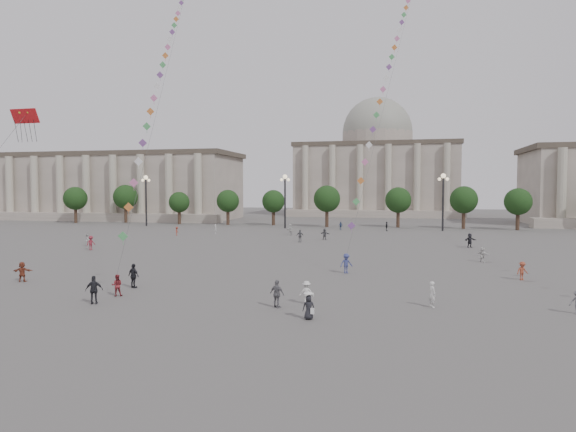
# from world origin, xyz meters

# --- Properties ---
(ground) EXTENTS (360.00, 360.00, 0.00)m
(ground) POSITION_xyz_m (0.00, 0.00, 0.00)
(ground) COLOR #5A5755
(ground) RESTS_ON ground
(hall_west) EXTENTS (84.00, 26.22, 17.20)m
(hall_west) POSITION_xyz_m (-75.00, 93.89, 8.43)
(hall_west) COLOR gray
(hall_west) RESTS_ON ground
(hall_central) EXTENTS (48.30, 34.30, 35.50)m
(hall_central) POSITION_xyz_m (0.00, 129.22, 14.23)
(hall_central) COLOR gray
(hall_central) RESTS_ON ground
(tree_row) EXTENTS (137.12, 5.12, 8.00)m
(tree_row) POSITION_xyz_m (0.00, 78.00, 5.39)
(tree_row) COLOR #3A281D
(tree_row) RESTS_ON ground
(lamp_post_far_west) EXTENTS (2.00, 0.90, 10.65)m
(lamp_post_far_west) POSITION_xyz_m (-45.00, 70.00, 7.35)
(lamp_post_far_west) COLOR #262628
(lamp_post_far_west) RESTS_ON ground
(lamp_post_mid_west) EXTENTS (2.00, 0.90, 10.65)m
(lamp_post_mid_west) POSITION_xyz_m (-15.00, 70.00, 7.35)
(lamp_post_mid_west) COLOR #262628
(lamp_post_mid_west) RESTS_ON ground
(lamp_post_mid_east) EXTENTS (2.00, 0.90, 10.65)m
(lamp_post_mid_east) POSITION_xyz_m (15.00, 70.00, 7.35)
(lamp_post_mid_east) COLOR #262628
(lamp_post_mid_east) RESTS_ON ground
(person_crowd_0) EXTENTS (0.95, 0.93, 1.61)m
(person_crowd_0) POSITION_xyz_m (-3.72, 68.00, 0.80)
(person_crowd_0) COLOR #354B79
(person_crowd_0) RESTS_ON ground
(person_crowd_1) EXTENTS (0.96, 1.00, 1.63)m
(person_crowd_1) POSITION_xyz_m (-34.39, 33.40, 0.82)
(person_crowd_1) COLOR beige
(person_crowd_1) RESTS_ON ground
(person_crowd_2) EXTENTS (1.11, 1.35, 1.82)m
(person_crowd_2) POSITION_xyz_m (-31.09, 29.25, 0.91)
(person_crowd_2) COLOR maroon
(person_crowd_2) RESTS_ON ground
(person_crowd_4) EXTENTS (1.23, 1.87, 1.93)m
(person_crowd_4) POSITION_xyz_m (-10.79, 55.41, 0.96)
(person_crowd_4) COLOR silver
(person_crowd_4) RESTS_ON ground
(person_crowd_7) EXTENTS (1.37, 1.43, 1.62)m
(person_crowd_7) POSITION_xyz_m (16.02, 28.63, 0.81)
(person_crowd_7) COLOR silver
(person_crowd_7) RESTS_ON ground
(person_crowd_8) EXTENTS (1.18, 0.98, 1.58)m
(person_crowd_8) POSITION_xyz_m (17.65, 17.86, 0.79)
(person_crowd_8) COLOR #963F29
(person_crowd_8) RESTS_ON ground
(person_crowd_9) EXTENTS (1.81, 1.37, 1.90)m
(person_crowd_9) POSITION_xyz_m (16.44, 42.61, 0.95)
(person_crowd_9) COLOR black
(person_crowd_9) RESTS_ON ground
(person_crowd_10) EXTENTS (0.60, 0.70, 1.63)m
(person_crowd_10) POSITION_xyz_m (-24.18, 55.71, 0.81)
(person_crowd_10) COLOR silver
(person_crowd_10) RESTS_ON ground
(person_crowd_12) EXTENTS (1.67, 1.12, 1.73)m
(person_crowd_12) POSITION_xyz_m (-3.94, 48.92, 0.86)
(person_crowd_12) COLOR #5A5B5F
(person_crowd_12) RESTS_ON ground
(person_crowd_13) EXTENTS (0.64, 0.74, 1.72)m
(person_crowd_13) POSITION_xyz_m (9.58, 5.78, 0.86)
(person_crowd_13) COLOR silver
(person_crowd_13) RESTS_ON ground
(person_crowd_16) EXTENTS (1.10, 0.53, 1.83)m
(person_crowd_16) POSITION_xyz_m (-6.94, 44.52, 0.92)
(person_crowd_16) COLOR #5A5A5F
(person_crowd_16) RESTS_ON ground
(person_crowd_17) EXTENTS (0.72, 1.05, 1.49)m
(person_crowd_17) POSITION_xyz_m (-29.04, 50.44, 0.75)
(person_crowd_17) COLOR #973829
(person_crowd_17) RESTS_ON ground
(person_crowd_19) EXTENTS (0.44, 1.03, 1.75)m
(person_crowd_19) POSITION_xyz_m (4.87, 67.41, 0.87)
(person_crowd_19) COLOR black
(person_crowd_19) RESTS_ON ground
(person_crowd_21) EXTENTS (1.06, 0.66, 1.56)m
(person_crowd_21) POSITION_xyz_m (1.36, 4.93, 0.78)
(person_crowd_21) COLOR silver
(person_crowd_21) RESTS_ON ground
(tourist_1) EXTENTS (1.21, 0.85, 1.91)m
(tourist_1) POSITION_xyz_m (-12.91, 7.51, 0.96)
(tourist_1) COLOR black
(tourist_1) RESTS_ON ground
(tourist_2) EXTENTS (1.63, 0.93, 1.68)m
(tourist_2) POSITION_xyz_m (-23.41, 7.96, 0.84)
(tourist_2) COLOR brown
(tourist_2) RESTS_ON ground
(tourist_3) EXTENTS (1.16, 0.82, 1.83)m
(tourist_3) POSITION_xyz_m (-0.32, 3.41, 0.92)
(tourist_3) COLOR slate
(tourist_3) RESTS_ON ground
(tourist_4) EXTENTS (1.21, 0.90, 1.91)m
(tourist_4) POSITION_xyz_m (-12.64, 1.82, 0.96)
(tourist_4) COLOR black
(tourist_4) RESTS_ON ground
(kite_flyer_0) EXTENTS (0.94, 0.86, 1.57)m
(kite_flyer_0) POSITION_xyz_m (-12.55, 4.49, 0.79)
(kite_flyer_0) COLOR maroon
(kite_flyer_0) RESTS_ON ground
(kite_flyer_1) EXTENTS (1.36, 1.17, 1.83)m
(kite_flyer_1) POSITION_xyz_m (2.63, 18.17, 0.92)
(kite_flyer_1) COLOR navy
(kite_flyer_1) RESTS_ON ground
(hat_person) EXTENTS (0.81, 0.63, 1.69)m
(hat_person) POSITION_xyz_m (2.23, 0.91, 0.80)
(hat_person) COLOR black
(hat_person) RESTS_ON ground
(dragon_kite) EXTENTS (2.22, 6.53, 17.00)m
(dragon_kite) POSITION_xyz_m (-19.57, 4.02, 12.34)
(dragon_kite) COLOR red
(dragon_kite) RESTS_ON ground
(kite_train_west) EXTENTS (15.60, 47.53, 66.01)m
(kite_train_west) POSITION_xyz_m (-20.56, 30.03, 24.35)
(kite_train_west) COLOR #3F3F3F
(kite_train_west) RESTS_ON ground
(kite_train_mid) EXTENTS (7.71, 41.24, 61.05)m
(kite_train_mid) POSITION_xyz_m (6.38, 40.31, 25.42)
(kite_train_mid) COLOR #3F3F3F
(kite_train_mid) RESTS_ON ground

